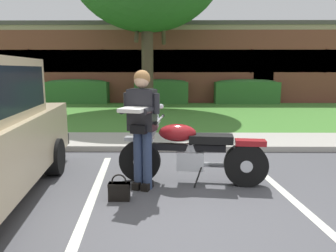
% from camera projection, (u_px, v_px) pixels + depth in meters
% --- Properties ---
extents(ground_plane, '(140.00, 140.00, 0.00)m').
position_uv_depth(ground_plane, '(174.00, 212.00, 3.89)').
color(ground_plane, '#4C4C51').
extents(curb_strip, '(60.00, 0.20, 0.12)m').
position_uv_depth(curb_strip, '(173.00, 148.00, 6.81)').
color(curb_strip, '#ADA89E').
rests_on(curb_strip, ground).
extents(concrete_walk, '(60.00, 1.50, 0.08)m').
position_uv_depth(concrete_walk, '(173.00, 140.00, 7.65)').
color(concrete_walk, '#ADA89E').
rests_on(concrete_walk, ground).
extents(grass_lawn, '(60.00, 7.71, 0.06)m').
position_uv_depth(grass_lawn, '(172.00, 114.00, 12.18)').
color(grass_lawn, '#478433').
rests_on(grass_lawn, ground).
extents(stall_stripe_0, '(0.50, 4.39, 0.01)m').
position_uv_depth(stall_stripe_0, '(90.00, 205.00, 4.10)').
color(stall_stripe_0, silver).
rests_on(stall_stripe_0, ground).
extents(stall_stripe_1, '(0.50, 4.39, 0.01)m').
position_uv_depth(stall_stripe_1, '(299.00, 205.00, 4.07)').
color(stall_stripe_1, silver).
rests_on(stall_stripe_1, ground).
extents(motorcycle, '(2.24, 0.82, 1.26)m').
position_uv_depth(motorcycle, '(197.00, 152.00, 4.79)').
color(motorcycle, black).
rests_on(motorcycle, ground).
extents(rider_person, '(0.55, 0.65, 1.70)m').
position_uv_depth(rider_person, '(142.00, 120.00, 4.49)').
color(rider_person, black).
rests_on(rider_person, ground).
extents(handbag, '(0.28, 0.13, 0.36)m').
position_uv_depth(handbag, '(119.00, 190.00, 4.22)').
color(handbag, black).
rests_on(handbag, ground).
extents(hedge_left, '(3.08, 0.90, 1.24)m').
position_uv_depth(hedge_left, '(77.00, 91.00, 15.78)').
color(hedge_left, '#336B2D').
rests_on(hedge_left, ground).
extents(hedge_center_left, '(2.59, 0.90, 1.24)m').
position_uv_depth(hedge_center_left, '(162.00, 91.00, 15.74)').
color(hedge_center_left, '#336B2D').
rests_on(hedge_center_left, ground).
extents(hedge_center_right, '(3.10, 0.90, 1.24)m').
position_uv_depth(hedge_center_right, '(246.00, 91.00, 15.71)').
color(hedge_center_right, '#336B2D').
rests_on(hedge_center_right, ground).
extents(brick_building, '(21.74, 10.75, 4.04)m').
position_uv_depth(brick_building, '(175.00, 64.00, 21.04)').
color(brick_building, brown).
rests_on(brick_building, ground).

